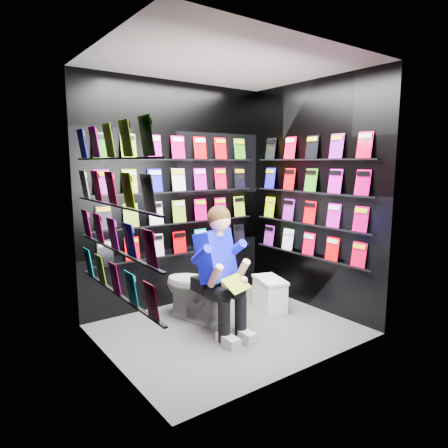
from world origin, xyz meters
TOP-DOWN VIEW (x-y plane):
  - floor at (0.00, 0.00)m, footprint 2.40×2.40m
  - ceiling at (0.00, 0.00)m, footprint 2.40×2.40m
  - wall_back at (0.00, 1.00)m, footprint 2.40×0.04m
  - wall_front at (0.00, -1.00)m, footprint 2.40×0.04m
  - wall_left at (-1.20, 0.00)m, footprint 0.04×2.00m
  - wall_right at (1.20, 0.00)m, footprint 0.04×2.00m
  - comics_back at (0.00, 0.97)m, footprint 2.10×0.06m
  - comics_left at (-1.17, 0.00)m, footprint 0.06×1.70m
  - comics_right at (1.17, 0.00)m, footprint 0.06×1.70m
  - toilet at (-0.12, 0.44)m, footprint 0.63×0.84m
  - longbox at (0.74, 0.18)m, footprint 0.37×0.50m
  - longbox_lid at (0.74, 0.18)m, footprint 0.39×0.53m
  - reader at (-0.12, 0.06)m, footprint 0.72×0.87m
  - held_comic at (-0.12, -0.29)m, footprint 0.32×0.25m

SIDE VIEW (x-z plane):
  - floor at x=0.00m, z-range 0.00..0.00m
  - longbox at x=0.74m, z-range 0.00..0.33m
  - longbox_lid at x=0.74m, z-range 0.33..0.37m
  - toilet at x=-0.12m, z-range 0.00..0.73m
  - held_comic at x=-0.12m, z-range 0.52..0.64m
  - reader at x=-0.12m, z-range 0.08..1.45m
  - wall_back at x=0.00m, z-range 0.00..2.60m
  - wall_front at x=0.00m, z-range 0.00..2.60m
  - wall_left at x=-1.20m, z-range 0.00..2.60m
  - wall_right at x=1.20m, z-range 0.00..2.60m
  - comics_back at x=0.00m, z-range 0.62..1.99m
  - comics_left at x=-1.17m, z-range 0.62..1.99m
  - comics_right at x=1.17m, z-range 0.62..1.99m
  - ceiling at x=0.00m, z-range 2.60..2.60m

